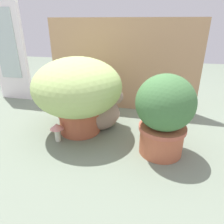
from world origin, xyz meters
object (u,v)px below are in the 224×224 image
grass_planter (78,90)px  leafy_planter (164,113)px  cat (105,113)px  mushroom_ornament_pink (57,129)px

grass_planter → leafy_planter: (0.56, -0.14, -0.05)m
grass_planter → cat: bearing=26.1°
grass_planter → leafy_planter: 0.58m
grass_planter → cat: (0.16, 0.08, -0.18)m
grass_planter → mushroom_ornament_pink: (-0.09, -0.16, -0.21)m
leafy_planter → cat: bearing=150.9°
cat → mushroom_ornament_pink: size_ratio=2.65×
leafy_planter → mushroom_ornament_pink: size_ratio=3.77×
leafy_planter → grass_planter: bearing=165.9°
mushroom_ornament_pink → cat: bearing=43.3°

